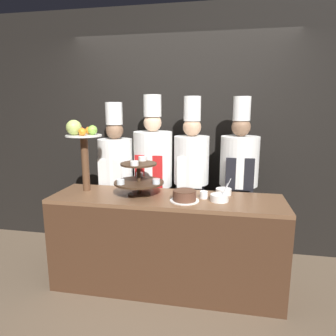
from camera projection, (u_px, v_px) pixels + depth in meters
ground_plane at (160, 304)px, 2.62m from camera, size 14.00×14.00×0.00m
wall_back at (181, 133)px, 3.51m from camera, size 10.00×0.06×2.80m
buffet_counter at (166, 242)px, 2.82m from camera, size 2.12×0.58×0.89m
tiered_stand at (139, 177)px, 2.75m from camera, size 0.46×0.46×0.35m
fruit_pedestal at (82, 140)px, 2.84m from camera, size 0.34×0.34×0.69m
cake_round at (185, 196)px, 2.60m from camera, size 0.26×0.26×0.10m
cup_white at (204, 195)px, 2.68m from camera, size 0.07×0.07×0.06m
serving_bowl_near at (219, 198)px, 2.60m from camera, size 0.16×0.16×0.16m
serving_bowl_far at (224, 191)px, 2.80m from camera, size 0.15×0.15×0.16m
chef_left at (116, 175)px, 3.35m from camera, size 0.38×0.38×1.75m
chef_center_left at (153, 173)px, 3.27m from camera, size 0.41×0.41×1.82m
chef_center_right at (191, 175)px, 3.19m from camera, size 0.37×0.37×1.81m
chef_right at (239, 178)px, 3.11m from camera, size 0.39×0.39×1.80m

